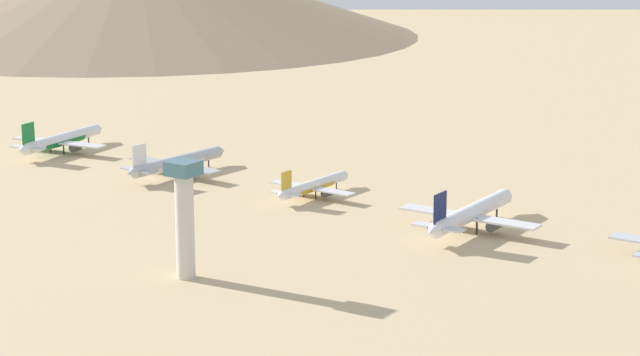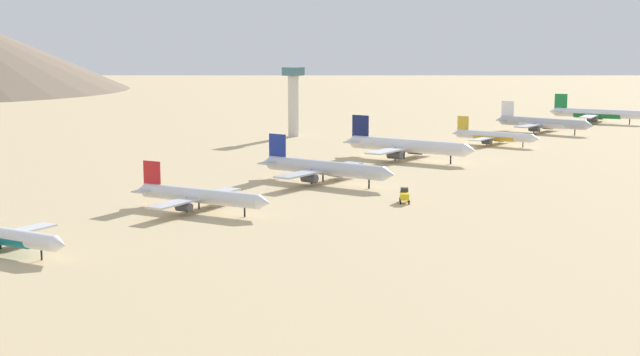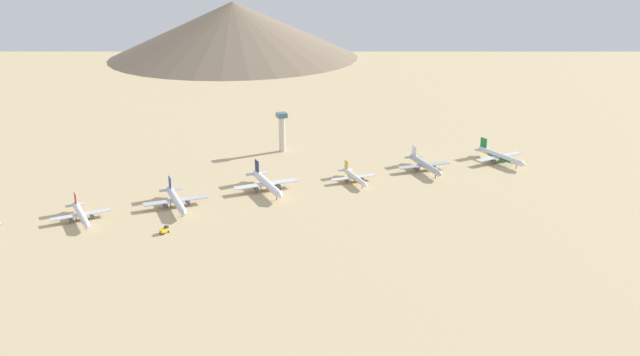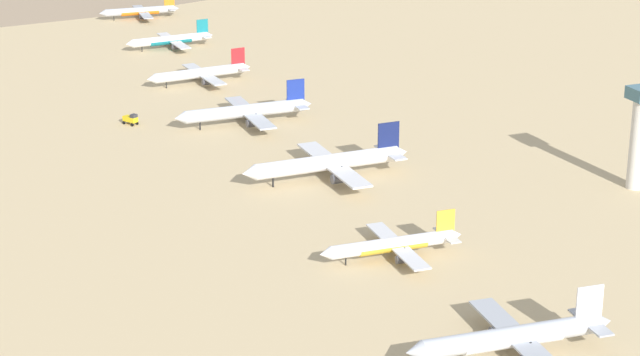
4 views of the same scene
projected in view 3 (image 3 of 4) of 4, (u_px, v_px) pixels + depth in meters
name	position (u px, v px, depth m)	size (l,w,h in m)	color
ground_plane	(180.00, 205.00, 428.99)	(2808.98, 2808.98, 0.00)	tan
parked_jet_3	(81.00, 214.00, 404.22)	(42.02, 34.18, 12.11)	silver
parked_jet_4	(176.00, 200.00, 424.15)	(48.70, 39.48, 14.07)	silver
parked_jet_5	(267.00, 184.00, 451.28)	(52.89, 42.81, 15.30)	white
parked_jet_6	(354.00, 177.00, 467.90)	(38.68, 31.40, 11.16)	white
parked_jet_7	(425.00, 165.00, 489.80)	(47.91, 38.98, 13.81)	#B2B7C1
parked_jet_8	(500.00, 156.00, 508.34)	(49.43, 40.29, 14.25)	white
service_truck	(165.00, 230.00, 387.97)	(4.88, 5.69, 3.90)	yellow
control_tower	(282.00, 130.00, 531.40)	(7.20, 7.20, 30.42)	beige
desert_hill_1	(233.00, 30.00, 942.87)	(339.63, 339.63, 74.50)	#7A6854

